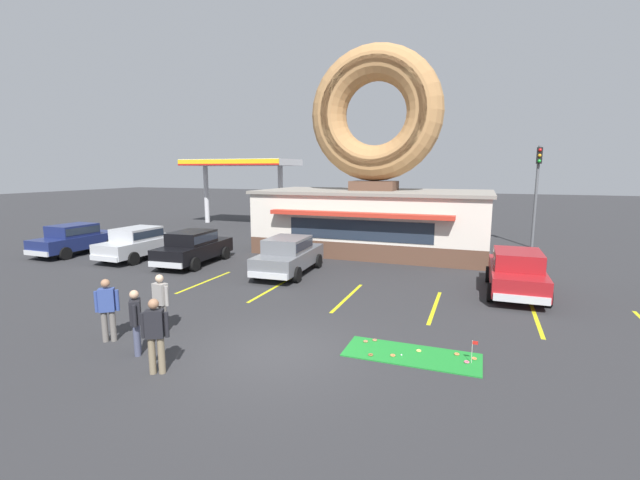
{
  "coord_description": "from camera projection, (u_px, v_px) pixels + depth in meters",
  "views": [
    {
      "loc": [
        4.53,
        -8.99,
        4.45
      ],
      "look_at": [
        -0.76,
        5.0,
        2.0
      ],
      "focal_mm": 24.0,
      "sensor_mm": 36.0,
      "label": 1
    }
  ],
  "objects": [
    {
      "name": "mini_donut_far_centre",
      "position": [
        474.0,
        358.0,
        10.11
      ],
      "size": [
        0.13,
        0.13,
        0.04
      ],
      "primitive_type": "torus",
      "color": "#D17F47",
      "rests_on": "putting_mat"
    },
    {
      "name": "pedestrian_hooded_kid",
      "position": [
        161.0,
        301.0,
        11.73
      ],
      "size": [
        0.59,
        0.3,
        1.64
      ],
      "color": "slate",
      "rests_on": "ground"
    },
    {
      "name": "mini_donut_mid_right",
      "position": [
        375.0,
        340.0,
        11.2
      ],
      "size": [
        0.13,
        0.13,
        0.04
      ],
      "primitive_type": "torus",
      "color": "#A5724C",
      "rests_on": "putting_mat"
    },
    {
      "name": "golf_ball",
      "position": [
        401.0,
        355.0,
        10.29
      ],
      "size": [
        0.04,
        0.04,
        0.04
      ],
      "primitive_type": "sphere",
      "color": "white",
      "rests_on": "putting_mat"
    },
    {
      "name": "car_grey",
      "position": [
        288.0,
        254.0,
        18.47
      ],
      "size": [
        2.15,
        4.64,
        1.6
      ],
      "color": "slate",
      "rests_on": "ground"
    },
    {
      "name": "pedestrian_leather_jacket_man",
      "position": [
        155.0,
        332.0,
        9.32
      ],
      "size": [
        0.54,
        0.39,
        1.71
      ],
      "color": "#7F7056",
      "rests_on": "ground"
    },
    {
      "name": "pedestrian_clipboard_woman",
      "position": [
        107.0,
        307.0,
        11.1
      ],
      "size": [
        0.5,
        0.42,
        1.68
      ],
      "color": "slate",
      "rests_on": "ground"
    },
    {
      "name": "gas_station_canopy",
      "position": [
        241.0,
        165.0,
        34.74
      ],
      "size": [
        9.0,
        4.46,
        5.3
      ],
      "color": "silver",
      "rests_on": "ground"
    },
    {
      "name": "parking_stripe_left",
      "position": [
        272.0,
        289.0,
        16.16
      ],
      "size": [
        0.12,
        3.6,
        0.01
      ],
      "primitive_type": "cube",
      "color": "yellow",
      "rests_on": "ground"
    },
    {
      "name": "mini_donut_far_right",
      "position": [
        457.0,
        354.0,
        10.35
      ],
      "size": [
        0.13,
        0.13,
        0.04
      ],
      "primitive_type": "torus",
      "color": "#D17F47",
      "rests_on": "putting_mat"
    },
    {
      "name": "mini_donut_near_right",
      "position": [
        467.0,
        362.0,
        9.92
      ],
      "size": [
        0.13,
        0.13,
        0.04
      ],
      "primitive_type": "torus",
      "color": "#D8667F",
      "rests_on": "putting_mat"
    },
    {
      "name": "trash_bin",
      "position": [
        484.0,
        258.0,
        19.43
      ],
      "size": [
        0.57,
        0.57,
        0.97
      ],
      "color": "#51565B",
      "rests_on": "ground"
    },
    {
      "name": "parking_stripe_centre",
      "position": [
        435.0,
        307.0,
        14.07
      ],
      "size": [
        0.12,
        3.6,
        0.01
      ],
      "primitive_type": "cube",
      "color": "yellow",
      "rests_on": "ground"
    },
    {
      "name": "car_silver",
      "position": [
        139.0,
        242.0,
        21.61
      ],
      "size": [
        2.04,
        4.59,
        1.6
      ],
      "color": "#B2B5BA",
      "rests_on": "ground"
    },
    {
      "name": "mini_donut_near_left",
      "position": [
        366.0,
        341.0,
        11.12
      ],
      "size": [
        0.13,
        0.13,
        0.04
      ],
      "primitive_type": "torus",
      "color": "#A5724C",
      "rests_on": "putting_mat"
    },
    {
      "name": "putting_flag_pin",
      "position": [
        474.0,
        346.0,
        9.84
      ],
      "size": [
        0.13,
        0.01,
        0.55
      ],
      "color": "silver",
      "rests_on": "putting_mat"
    },
    {
      "name": "putting_mat",
      "position": [
        411.0,
        355.0,
        10.37
      ],
      "size": [
        3.24,
        1.28,
        0.03
      ],
      "primitive_type": "cube",
      "color": "#1E842D",
      "rests_on": "ground"
    },
    {
      "name": "parking_stripe_mid_right",
      "position": [
        536.0,
        318.0,
        13.02
      ],
      "size": [
        0.12,
        3.6,
        0.01
      ],
      "primitive_type": "cube",
      "color": "yellow",
      "rests_on": "ground"
    },
    {
      "name": "pedestrian_blue_sweater_man",
      "position": [
        136.0,
        319.0,
        10.32
      ],
      "size": [
        0.43,
        0.48,
        1.62
      ],
      "color": "#474C66",
      "rests_on": "ground"
    },
    {
      "name": "car_navy",
      "position": [
        75.0,
        238.0,
        22.84
      ],
      "size": [
        2.03,
        4.58,
        1.6
      ],
      "color": "navy",
      "rests_on": "ground"
    },
    {
      "name": "parking_stripe_mid_left",
      "position": [
        348.0,
        297.0,
        15.11
      ],
      "size": [
        0.12,
        3.6,
        0.01
      ],
      "primitive_type": "cube",
      "color": "yellow",
      "rests_on": "ground"
    },
    {
      "name": "traffic_light_pole",
      "position": [
        537.0,
        183.0,
        24.14
      ],
      "size": [
        0.28,
        0.47,
        5.8
      ],
      "color": "#595B60",
      "rests_on": "ground"
    },
    {
      "name": "mini_donut_mid_left",
      "position": [
        419.0,
        351.0,
        10.54
      ],
      "size": [
        0.13,
        0.13,
        0.04
      ],
      "primitive_type": "torus",
      "color": "#E5C666",
      "rests_on": "putting_mat"
    },
    {
      "name": "mini_donut_mid_centre",
      "position": [
        393.0,
        355.0,
        10.28
      ],
      "size": [
        0.13,
        0.13,
        0.04
      ],
      "primitive_type": "torus",
      "color": "#D17F47",
      "rests_on": "putting_mat"
    },
    {
      "name": "ground_plane",
      "position": [
        277.0,
        352.0,
        10.6
      ],
      "size": [
        160.0,
        160.0,
        0.0
      ],
      "primitive_type": "plane",
      "color": "#2D2D30"
    },
    {
      "name": "car_red",
      "position": [
        517.0,
        270.0,
        15.44
      ],
      "size": [
        2.02,
        4.58,
        1.6
      ],
      "color": "maroon",
      "rests_on": "ground"
    },
    {
      "name": "car_black",
      "position": [
        193.0,
        246.0,
        20.35
      ],
      "size": [
        2.21,
        4.67,
        1.6
      ],
      "color": "black",
      "rests_on": "ground"
    },
    {
      "name": "mini_donut_far_left",
      "position": [
        371.0,
        355.0,
        10.31
      ],
      "size": [
        0.13,
        0.13,
        0.04
      ],
      "primitive_type": "torus",
      "color": "brown",
      "rests_on": "putting_mat"
    },
    {
      "name": "donut_shop_building",
      "position": [
        374.0,
        183.0,
        23.22
      ],
      "size": [
        12.3,
        6.75,
        10.96
      ],
      "color": "brown",
      "rests_on": "ground"
    },
    {
      "name": "parking_stripe_far_left",
      "position": [
        205.0,
        282.0,
        17.21
      ],
      "size": [
        0.12,
        3.6,
        0.01
      ],
      "primitive_type": "cube",
      "color": "yellow",
      "rests_on": "ground"
    }
  ]
}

